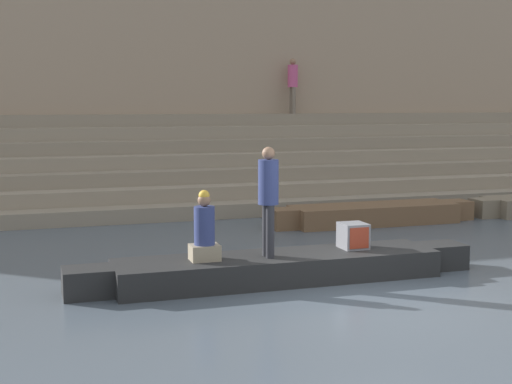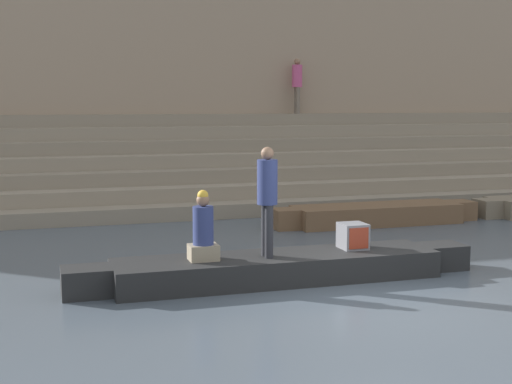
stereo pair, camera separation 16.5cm
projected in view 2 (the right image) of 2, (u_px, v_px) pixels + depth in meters
name	position (u px, v px, depth m)	size (l,w,h in m)	color
ground_plane	(379.00, 303.00, 10.45)	(120.00, 120.00, 0.00)	#4C5660
ghat_steps	(203.00, 171.00, 21.20)	(36.00, 5.39, 2.57)	gray
back_wall	(185.00, 67.00, 23.19)	(34.20, 1.28, 8.24)	tan
rowboat_main	(277.00, 267.00, 11.74)	(6.91, 1.31, 0.44)	black
person_standing	(267.00, 194.00, 11.43)	(0.33, 0.33, 1.79)	#28282D
person_rowing	(203.00, 232.00, 11.27)	(0.46, 0.36, 1.13)	gray
tv_set	(353.00, 236.00, 12.20)	(0.43, 0.48, 0.44)	slate
moored_boat_shore	(376.00, 214.00, 17.27)	(5.26, 1.18, 0.47)	brown
person_on_steps	(297.00, 82.00, 23.36)	(0.33, 0.33, 1.80)	#756656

